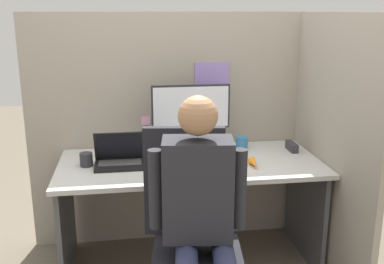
{
  "coord_description": "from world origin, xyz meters",
  "views": [
    {
      "loc": [
        -0.39,
        -2.34,
        1.68
      ],
      "look_at": [
        -0.02,
        0.19,
        0.98
      ],
      "focal_mm": 42.0,
      "sensor_mm": 36.0,
      "label": 1
    }
  ],
  "objects_px": {
    "person": "(201,211)",
    "pen_cup": "(86,160)",
    "carrot_toy": "(254,163)",
    "stapler": "(292,147)",
    "office_chair": "(191,232)",
    "laptop": "(120,159)",
    "paper_box": "(191,146)",
    "monitor": "(191,110)",
    "coffee_mug": "(242,143)"
  },
  "relations": [
    {
      "from": "pen_cup",
      "to": "monitor",
      "type": "bearing_deg",
      "value": 15.34
    },
    {
      "from": "monitor",
      "to": "stapler",
      "type": "distance_m",
      "value": 0.75
    },
    {
      "from": "person",
      "to": "pen_cup",
      "type": "distance_m",
      "value": 0.99
    },
    {
      "from": "coffee_mug",
      "to": "paper_box",
      "type": "bearing_deg",
      "value": -175.3
    },
    {
      "from": "stapler",
      "to": "person",
      "type": "xyz_separation_m",
      "value": [
        -0.79,
        -0.9,
        -0.01
      ]
    },
    {
      "from": "carrot_toy",
      "to": "coffee_mug",
      "type": "xyz_separation_m",
      "value": [
        0.02,
        0.39,
        0.02
      ]
    },
    {
      "from": "monitor",
      "to": "office_chair",
      "type": "bearing_deg",
      "value": -98.02
    },
    {
      "from": "paper_box",
      "to": "pen_cup",
      "type": "relative_size",
      "value": 4.16
    },
    {
      "from": "paper_box",
      "to": "pen_cup",
      "type": "bearing_deg",
      "value": -164.88
    },
    {
      "from": "paper_box",
      "to": "office_chair",
      "type": "height_order",
      "value": "office_chair"
    },
    {
      "from": "stapler",
      "to": "office_chair",
      "type": "relative_size",
      "value": 0.13
    },
    {
      "from": "stapler",
      "to": "office_chair",
      "type": "height_order",
      "value": "office_chair"
    },
    {
      "from": "person",
      "to": "pen_cup",
      "type": "relative_size",
      "value": 15.21
    },
    {
      "from": "monitor",
      "to": "coffee_mug",
      "type": "height_order",
      "value": "monitor"
    },
    {
      "from": "office_chair",
      "to": "person",
      "type": "distance_m",
      "value": 0.27
    },
    {
      "from": "monitor",
      "to": "person",
      "type": "xyz_separation_m",
      "value": [
        -0.09,
        -0.97,
        -0.28
      ]
    },
    {
      "from": "paper_box",
      "to": "office_chair",
      "type": "relative_size",
      "value": 0.33
    },
    {
      "from": "paper_box",
      "to": "monitor",
      "type": "distance_m",
      "value": 0.25
    },
    {
      "from": "carrot_toy",
      "to": "person",
      "type": "height_order",
      "value": "person"
    },
    {
      "from": "office_chair",
      "to": "carrot_toy",
      "type": "bearing_deg",
      "value": 43.52
    },
    {
      "from": "stapler",
      "to": "pen_cup",
      "type": "height_order",
      "value": "pen_cup"
    },
    {
      "from": "laptop",
      "to": "coffee_mug",
      "type": "bearing_deg",
      "value": 15.48
    },
    {
      "from": "carrot_toy",
      "to": "office_chair",
      "type": "xyz_separation_m",
      "value": [
        -0.46,
        -0.44,
        -0.21
      ]
    },
    {
      "from": "laptop",
      "to": "person",
      "type": "height_order",
      "value": "person"
    },
    {
      "from": "pen_cup",
      "to": "carrot_toy",
      "type": "bearing_deg",
      "value": -9.53
    },
    {
      "from": "paper_box",
      "to": "monitor",
      "type": "xyz_separation_m",
      "value": [
        -0.0,
        0.0,
        0.25
      ]
    },
    {
      "from": "office_chair",
      "to": "paper_box",
      "type": "bearing_deg",
      "value": 81.95
    },
    {
      "from": "laptop",
      "to": "coffee_mug",
      "type": "xyz_separation_m",
      "value": [
        0.85,
        0.24,
        -0.0
      ]
    },
    {
      "from": "monitor",
      "to": "laptop",
      "type": "height_order",
      "value": "monitor"
    },
    {
      "from": "stapler",
      "to": "person",
      "type": "relative_size",
      "value": 0.11
    },
    {
      "from": "paper_box",
      "to": "monitor",
      "type": "bearing_deg",
      "value": 90.0
    },
    {
      "from": "pen_cup",
      "to": "laptop",
      "type": "bearing_deg",
      "value": -5.21
    },
    {
      "from": "office_chair",
      "to": "coffee_mug",
      "type": "relative_size",
      "value": 12.57
    },
    {
      "from": "paper_box",
      "to": "laptop",
      "type": "distance_m",
      "value": 0.52
    },
    {
      "from": "laptop",
      "to": "stapler",
      "type": "bearing_deg",
      "value": 6.72
    },
    {
      "from": "laptop",
      "to": "office_chair",
      "type": "relative_size",
      "value": 0.29
    },
    {
      "from": "carrot_toy",
      "to": "coffee_mug",
      "type": "relative_size",
      "value": 1.69
    },
    {
      "from": "paper_box",
      "to": "coffee_mug",
      "type": "relative_size",
      "value": 4.12
    },
    {
      "from": "laptop",
      "to": "office_chair",
      "type": "height_order",
      "value": "office_chair"
    },
    {
      "from": "carrot_toy",
      "to": "pen_cup",
      "type": "relative_size",
      "value": 1.71
    },
    {
      "from": "carrot_toy",
      "to": "paper_box",
      "type": "bearing_deg",
      "value": 133.81
    },
    {
      "from": "carrot_toy",
      "to": "office_chair",
      "type": "bearing_deg",
      "value": -136.48
    },
    {
      "from": "carrot_toy",
      "to": "pen_cup",
      "type": "bearing_deg",
      "value": 170.47
    },
    {
      "from": "laptop",
      "to": "carrot_toy",
      "type": "bearing_deg",
      "value": -10.6
    },
    {
      "from": "carrot_toy",
      "to": "person",
      "type": "xyz_separation_m",
      "value": [
        -0.44,
        -0.61,
        -0.01
      ]
    },
    {
      "from": "laptop",
      "to": "stapler",
      "type": "xyz_separation_m",
      "value": [
        1.18,
        0.14,
        -0.01
      ]
    },
    {
      "from": "paper_box",
      "to": "monitor",
      "type": "height_order",
      "value": "monitor"
    },
    {
      "from": "paper_box",
      "to": "coffee_mug",
      "type": "distance_m",
      "value": 0.37
    },
    {
      "from": "pen_cup",
      "to": "stapler",
      "type": "bearing_deg",
      "value": 4.95
    },
    {
      "from": "paper_box",
      "to": "person",
      "type": "relative_size",
      "value": 0.27
    }
  ]
}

